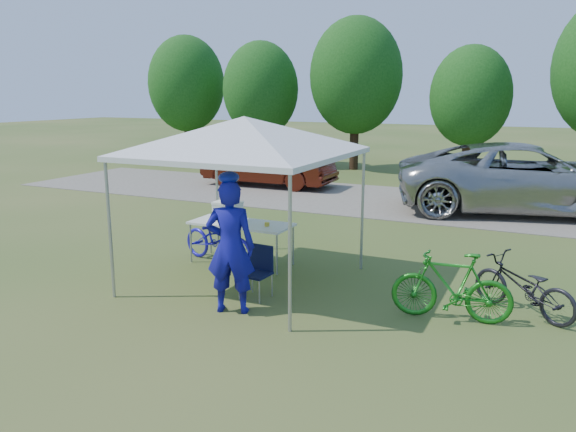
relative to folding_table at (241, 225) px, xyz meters
The scene contains 14 objects.
ground 1.29m from the folding_table, 55.68° to the right, with size 100.00×100.00×0.00m, color #2D5119.
gravel_strip 7.19m from the folding_table, 85.21° to the left, with size 24.00×5.00×0.02m, color gray.
canopy 2.19m from the folding_table, 55.68° to the right, with size 4.53×4.53×3.00m.
treeline 13.47m from the folding_table, 88.69° to the left, with size 24.89×4.28×6.30m.
folding_table is the anchor object (origin of this frame).
folding_chair 1.78m from the folding_table, 51.55° to the right, with size 0.44×0.45×0.80m.
cooler 0.36m from the folding_table, behind, with size 0.50×0.34×0.36m.
ice_cream_cup 0.56m from the folding_table, ahead, with size 0.09×0.09×0.07m, color gold.
cyclist 2.34m from the folding_table, 63.66° to the right, with size 0.70×0.46×1.92m, color #12118D.
bike_blue 0.53m from the folding_table, 164.72° to the right, with size 0.59×1.68×0.88m, color #2017CB.
bike_green 4.09m from the folding_table, 15.19° to the right, with size 0.46×1.63×0.98m, color #1A791A.
bike_dark 4.85m from the folding_table, ahead, with size 0.55×1.59×0.84m, color black.
minivan 8.35m from the folding_table, 57.92° to the left, with size 3.00×6.50×1.81m, color #A5A5A1.
sedan 8.84m from the folding_table, 113.99° to the left, with size 1.56×4.49×1.48m, color #43140B.
Camera 1 is at (4.44, -7.77, 3.08)m, focal length 35.00 mm.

